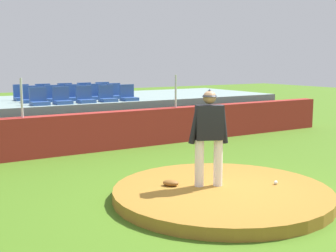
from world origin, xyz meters
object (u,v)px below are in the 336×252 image
at_px(stadium_chair_7, 74,95).
at_px(baseball, 276,183).
at_px(pitcher, 209,130).
at_px(stadium_chair_6, 53,96).
at_px(stadium_chair_2, 85,97).
at_px(stadium_chair_5, 30,97).
at_px(stadium_chair_1, 62,99).
at_px(stadium_chair_3, 107,96).
at_px(stadium_chair_0, 39,99).
at_px(stadium_chair_14, 104,92).
at_px(stadium_chair_4, 128,95).
at_px(stadium_chair_9, 115,94).
at_px(stadium_chair_10, 22,95).
at_px(stadium_chair_12, 66,94).
at_px(stadium_chair_11, 44,95).
at_px(stadium_chair_13, 85,93).
at_px(stadium_chair_8, 96,94).
at_px(fielding_glove, 171,183).

bearing_deg(stadium_chair_7, baseball, 97.50).
bearing_deg(baseball, pitcher, 152.04).
relative_size(pitcher, stadium_chair_6, 3.54).
distance_m(stadium_chair_2, stadium_chair_5, 1.67).
distance_m(stadium_chair_1, stadium_chair_3, 1.43).
xyz_separation_m(stadium_chair_0, stadium_chair_1, (0.66, -0.03, 0.00)).
bearing_deg(stadium_chair_14, pitcher, 79.39).
xyz_separation_m(stadium_chair_1, stadium_chair_4, (2.15, 0.00, 0.00)).
bearing_deg(stadium_chair_3, stadium_chair_9, -127.06).
xyz_separation_m(stadium_chair_2, stadium_chair_10, (-1.40, 1.80, 0.00)).
bearing_deg(stadium_chair_5, stadium_chair_12, -148.32).
bearing_deg(stadium_chair_6, stadium_chair_1, 87.46).
height_order(stadium_chair_2, stadium_chair_10, same).
bearing_deg(stadium_chair_6, stadium_chair_7, -177.62).
xyz_separation_m(stadium_chair_3, stadium_chair_10, (-2.12, 1.78, 0.00)).
bearing_deg(stadium_chair_4, stadium_chair_11, -40.17).
distance_m(baseball, stadium_chair_5, 8.19).
xyz_separation_m(stadium_chair_3, stadium_chair_13, (-0.00, 1.78, 0.00)).
xyz_separation_m(stadium_chair_1, stadium_chair_8, (1.44, 0.94, 0.00)).
xyz_separation_m(fielding_glove, stadium_chair_6, (0.02, 6.78, 1.13)).
xyz_separation_m(pitcher, stadium_chair_9, (1.50, 7.15, 0.15)).
distance_m(baseball, stadium_chair_0, 7.35).
bearing_deg(stadium_chair_3, stadium_chair_8, -90.40).
distance_m(stadium_chair_8, stadium_chair_13, 0.87).
bearing_deg(stadium_chair_10, fielding_glove, 95.25).
bearing_deg(stadium_chair_13, stadium_chair_8, 90.49).
relative_size(fielding_glove, stadium_chair_5, 0.60).
height_order(stadium_chair_4, stadium_chair_6, same).
xyz_separation_m(stadium_chair_7, stadium_chair_10, (-1.38, 0.87, 0.00)).
bearing_deg(stadium_chair_6, pitcher, 94.54).
relative_size(stadium_chair_3, stadium_chair_10, 1.00).
height_order(pitcher, stadium_chair_5, pitcher).
relative_size(stadium_chair_9, stadium_chair_12, 1.00).
bearing_deg(stadium_chair_5, stadium_chair_8, -179.61).
xyz_separation_m(fielding_glove, stadium_chair_7, (0.67, 6.81, 1.13)).
bearing_deg(stadium_chair_2, stadium_chair_10, -52.25).
distance_m(baseball, stadium_chair_8, 7.85).
bearing_deg(stadium_chair_1, stadium_chair_4, -179.99).
height_order(stadium_chair_3, stadium_chair_14, same).
relative_size(pitcher, stadium_chair_5, 3.54).
bearing_deg(stadium_chair_10, stadium_chair_14, -179.14).
xyz_separation_m(stadium_chair_12, stadium_chair_14, (1.37, 0.04, 0.00)).
distance_m(baseball, stadium_chair_12, 8.76).
distance_m(stadium_chair_7, stadium_chair_14, 1.69).
height_order(baseball, stadium_chair_12, stadium_chair_12).
bearing_deg(stadium_chair_11, stadium_chair_3, 128.65).
distance_m(stadium_chair_2, stadium_chair_6, 1.13).
bearing_deg(stadium_chair_9, stadium_chair_0, 17.74).
bearing_deg(stadium_chair_9, stadium_chair_8, -1.69).
height_order(stadium_chair_0, stadium_chair_12, same).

